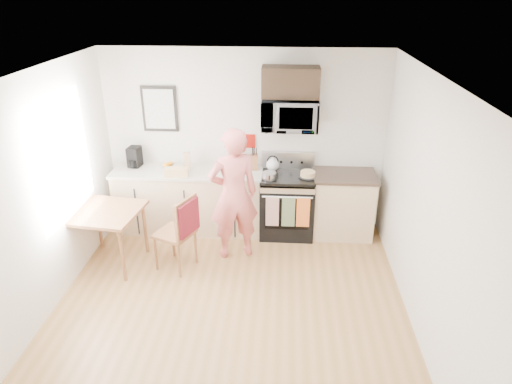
# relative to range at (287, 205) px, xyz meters

# --- Properties ---
(floor) EXTENTS (4.60, 4.60, 0.00)m
(floor) POSITION_rel_range_xyz_m (-0.63, -1.98, -0.44)
(floor) COLOR olive
(floor) RESTS_ON ground
(back_wall) EXTENTS (4.00, 0.04, 2.60)m
(back_wall) POSITION_rel_range_xyz_m (-0.63, 0.32, 0.86)
(back_wall) COLOR silver
(back_wall) RESTS_ON floor
(left_wall) EXTENTS (0.04, 4.60, 2.60)m
(left_wall) POSITION_rel_range_xyz_m (-2.63, -1.98, 0.86)
(left_wall) COLOR silver
(left_wall) RESTS_ON floor
(right_wall) EXTENTS (0.04, 4.60, 2.60)m
(right_wall) POSITION_rel_range_xyz_m (1.37, -1.98, 0.86)
(right_wall) COLOR silver
(right_wall) RESTS_ON floor
(ceiling) EXTENTS (4.00, 4.60, 0.04)m
(ceiling) POSITION_rel_range_xyz_m (-0.63, -1.98, 2.16)
(ceiling) COLOR silver
(ceiling) RESTS_ON back_wall
(window) EXTENTS (0.06, 1.40, 1.50)m
(window) POSITION_rel_range_xyz_m (-2.59, -1.18, 1.11)
(window) COLOR silver
(window) RESTS_ON left_wall
(cabinet_left) EXTENTS (2.10, 0.60, 0.90)m
(cabinet_left) POSITION_rel_range_xyz_m (-1.43, 0.02, 0.01)
(cabinet_left) COLOR tan
(cabinet_left) RESTS_ON floor
(countertop_left) EXTENTS (2.14, 0.64, 0.04)m
(countertop_left) POSITION_rel_range_xyz_m (-1.43, 0.02, 0.48)
(countertop_left) COLOR beige
(countertop_left) RESTS_ON cabinet_left
(cabinet_right) EXTENTS (0.84, 0.60, 0.90)m
(cabinet_right) POSITION_rel_range_xyz_m (0.80, 0.02, 0.01)
(cabinet_right) COLOR tan
(cabinet_right) RESTS_ON floor
(countertop_right) EXTENTS (0.88, 0.64, 0.04)m
(countertop_right) POSITION_rel_range_xyz_m (0.80, 0.02, 0.48)
(countertop_right) COLOR black
(countertop_right) RESTS_ON cabinet_right
(range) EXTENTS (0.76, 0.70, 1.16)m
(range) POSITION_rel_range_xyz_m (0.00, 0.00, 0.00)
(range) COLOR black
(range) RESTS_ON floor
(microwave) EXTENTS (0.76, 0.51, 0.42)m
(microwave) POSITION_rel_range_xyz_m (-0.00, 0.10, 1.32)
(microwave) COLOR #B7B8BC
(microwave) RESTS_ON back_wall
(upper_cabinet) EXTENTS (0.76, 0.35, 0.40)m
(upper_cabinet) POSITION_rel_range_xyz_m (-0.00, 0.15, 1.74)
(upper_cabinet) COLOR black
(upper_cabinet) RESTS_ON back_wall
(wall_art) EXTENTS (0.50, 0.04, 0.65)m
(wall_art) POSITION_rel_range_xyz_m (-1.83, 0.30, 1.31)
(wall_art) COLOR black
(wall_art) RESTS_ON back_wall
(wall_trivet) EXTENTS (0.20, 0.02, 0.20)m
(wall_trivet) POSITION_rel_range_xyz_m (-0.58, 0.31, 0.86)
(wall_trivet) COLOR #A8170E
(wall_trivet) RESTS_ON back_wall
(person) EXTENTS (0.76, 0.62, 1.79)m
(person) POSITION_rel_range_xyz_m (-0.69, -0.65, 0.46)
(person) COLOR #BF4034
(person) RESTS_ON floor
(dining_table) EXTENTS (0.82, 0.82, 0.77)m
(dining_table) POSITION_rel_range_xyz_m (-2.28, -0.96, 0.24)
(dining_table) COLOR brown
(dining_table) RESTS_ON floor
(chair) EXTENTS (0.60, 0.57, 1.01)m
(chair) POSITION_rel_range_xyz_m (-1.28, -1.05, 0.22)
(chair) COLOR brown
(chair) RESTS_ON floor
(knife_block) EXTENTS (0.10, 0.14, 0.21)m
(knife_block) POSITION_rel_range_xyz_m (-0.48, 0.13, 0.61)
(knife_block) COLOR brown
(knife_block) RESTS_ON countertop_left
(utensil_crock) EXTENTS (0.13, 0.13, 0.40)m
(utensil_crock) POSITION_rel_range_xyz_m (-0.65, 0.23, 0.66)
(utensil_crock) COLOR #A8170E
(utensil_crock) RESTS_ON countertop_left
(fruit_bowl) EXTENTS (0.20, 0.20, 0.09)m
(fruit_bowl) POSITION_rel_range_xyz_m (-1.74, 0.10, 0.54)
(fruit_bowl) COLOR silver
(fruit_bowl) RESTS_ON countertop_left
(milk_carton) EXTENTS (0.10, 0.10, 0.23)m
(milk_carton) POSITION_rel_range_xyz_m (-1.44, 0.11, 0.62)
(milk_carton) COLOR tan
(milk_carton) RESTS_ON countertop_left
(coffee_maker) EXTENTS (0.19, 0.25, 0.29)m
(coffee_maker) POSITION_rel_range_xyz_m (-2.21, 0.13, 0.64)
(coffee_maker) COLOR black
(coffee_maker) RESTS_ON countertop_left
(bread_bag) EXTENTS (0.34, 0.19, 0.12)m
(bread_bag) POSITION_rel_range_xyz_m (-1.54, -0.20, 0.56)
(bread_bag) COLOR tan
(bread_bag) RESTS_ON countertop_left
(cake) EXTENTS (0.25, 0.25, 0.08)m
(cake) POSITION_rel_range_xyz_m (0.27, -0.08, 0.53)
(cake) COLOR black
(cake) RESTS_ON range
(kettle) EXTENTS (0.18, 0.18, 0.23)m
(kettle) POSITION_rel_range_xyz_m (-0.22, 0.12, 0.59)
(kettle) COLOR silver
(kettle) RESTS_ON range
(pot) EXTENTS (0.19, 0.32, 0.09)m
(pot) POSITION_rel_range_xyz_m (-0.25, -0.18, 0.54)
(pot) COLOR #B7B8BC
(pot) RESTS_ON range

